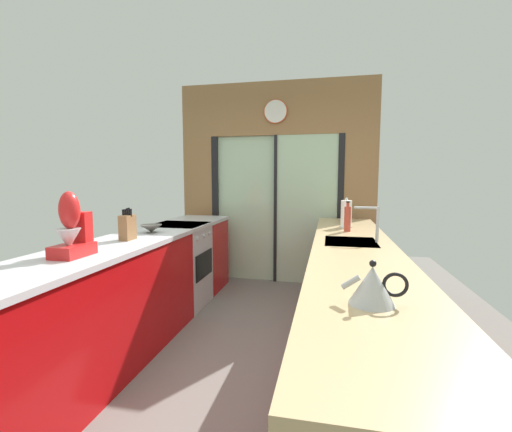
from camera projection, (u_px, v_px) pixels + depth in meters
name	position (u px, v px, depth m)	size (l,w,h in m)	color
ground_plane	(244.00, 339.00, 3.09)	(5.04, 7.60, 0.02)	slate
back_wall_unit	(276.00, 171.00, 4.68)	(2.64, 0.12, 2.70)	olive
left_counter_run	(120.00, 298.00, 2.77)	(0.62, 3.80, 0.92)	#AD0C0F
right_counter_run	(353.00, 308.00, 2.56)	(0.62, 3.80, 0.92)	#AD0C0F
sink_faucet	(373.00, 219.00, 2.71)	(0.19, 0.02, 0.28)	#B7BABC
oven_range	(179.00, 265.00, 3.86)	(0.60, 0.60, 0.92)	#B7BABC
mixing_bowl	(151.00, 228.00, 3.19)	(0.20, 0.20, 0.08)	#514C47
knife_block	(128.00, 227.00, 2.82)	(0.09, 0.14, 0.27)	brown
stand_mixer	(72.00, 232.00, 2.21)	(0.17, 0.27, 0.42)	red
kettle	(372.00, 285.00, 1.37)	(0.26, 0.18, 0.18)	#B7BABC
soap_bottle	(348.00, 218.00, 3.28)	(0.06, 0.06, 0.29)	#B23D2D
paper_towel_roll	(346.00, 214.00, 3.56)	(0.13, 0.13, 0.31)	#B7BABC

